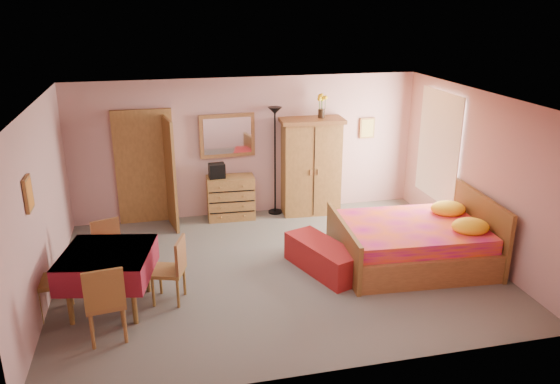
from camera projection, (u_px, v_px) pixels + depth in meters
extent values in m
plane|color=slate|center=(278.00, 270.00, 8.36)|extent=(6.50, 6.50, 0.00)
plane|color=brown|center=(278.00, 100.00, 7.49)|extent=(6.50, 6.50, 0.00)
cube|color=tan|center=(248.00, 147.00, 10.22)|extent=(6.50, 0.10, 2.60)
cube|color=tan|center=(332.00, 267.00, 5.63)|extent=(6.50, 0.10, 2.60)
cube|color=tan|center=(39.00, 208.00, 7.23)|extent=(0.10, 5.00, 2.60)
cube|color=tan|center=(478.00, 174.00, 8.62)|extent=(0.10, 5.00, 2.60)
cube|color=#9E6B35|center=(145.00, 168.00, 9.88)|extent=(1.06, 0.12, 2.15)
cube|color=white|center=(439.00, 146.00, 9.66)|extent=(0.08, 1.40, 1.95)
cube|color=orange|center=(28.00, 194.00, 6.55)|extent=(0.04, 0.32, 0.42)
cube|color=#D8BF59|center=(367.00, 128.00, 10.61)|extent=(0.30, 0.04, 0.40)
cube|color=#9F6D36|center=(231.00, 198.00, 10.20)|extent=(0.89, 0.47, 0.82)
cube|color=white|center=(227.00, 136.00, 10.01)|extent=(1.03, 0.11, 0.81)
cube|color=black|center=(217.00, 171.00, 9.97)|extent=(0.30, 0.23, 0.27)
cube|color=black|center=(275.00, 162.00, 10.26)|extent=(0.28, 0.28, 2.06)
cube|color=olive|center=(311.00, 167.00, 10.32)|extent=(1.21, 0.68, 1.85)
cube|color=yellow|center=(322.00, 106.00, 10.00)|extent=(0.18, 0.18, 0.45)
cube|color=#BD1279|center=(412.00, 231.00, 8.41)|extent=(2.42, 1.97, 1.07)
cube|color=maroon|center=(323.00, 257.00, 8.24)|extent=(0.93, 1.45, 0.45)
cube|color=maroon|center=(110.00, 280.00, 7.21)|extent=(1.32, 1.32, 0.82)
cube|color=#956232|center=(105.00, 301.00, 6.51)|extent=(0.51, 0.51, 1.01)
cube|color=#A77638|center=(111.00, 253.00, 7.87)|extent=(0.52, 0.52, 0.91)
cube|color=olive|center=(53.00, 280.00, 7.01)|extent=(0.51, 0.51, 1.01)
cube|color=olive|center=(168.00, 270.00, 7.35)|extent=(0.53, 0.53, 0.92)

